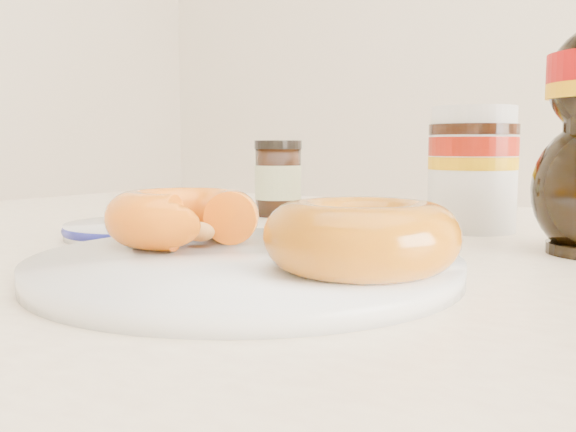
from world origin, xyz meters
The scene contains 7 objects.
dining_table centered at (0.00, 0.10, 0.67)m, with size 1.40×0.90×0.75m.
plate centered at (-0.03, -0.04, 0.76)m, with size 0.28×0.28×0.01m.
donut_bitten centered at (-0.10, -0.03, 0.78)m, with size 0.11×0.11×0.04m, color #EB530D.
donut_whole centered at (0.05, -0.05, 0.78)m, with size 0.11×0.11×0.04m, color #A25D0A.
nutella_jar centered at (0.02, 0.26, 0.82)m, with size 0.09×0.09×0.12m.
dark_jar centered at (-0.22, 0.27, 0.79)m, with size 0.06×0.06×0.09m.
blue_rim_saucer centered at (-0.22, 0.05, 0.76)m, with size 0.14×0.14×0.01m.
Camera 1 is at (0.22, -0.37, 0.83)m, focal length 40.00 mm.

